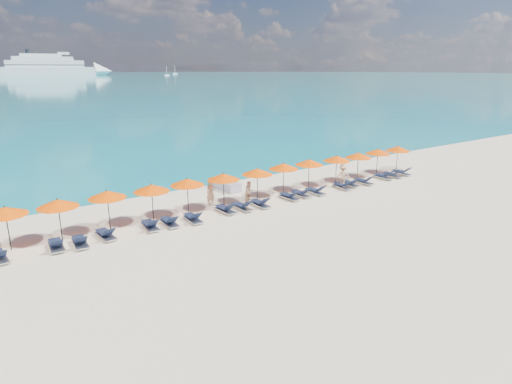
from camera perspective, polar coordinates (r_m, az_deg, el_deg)
ground at (r=24.61m, az=3.97°, el=-4.29°), size 1400.00×1400.00×0.00m
cruise_ship at (r=591.72m, az=-24.91°, el=14.83°), size 129.69×33.35×35.71m
sailboat_near at (r=531.40m, az=-11.81°, el=15.06°), size 5.87×1.96×10.77m
sailboat_far at (r=649.88m, az=-10.75°, el=15.28°), size 6.90×2.30×12.64m
jetski at (r=31.48m, az=-3.93°, el=1.04°), size 1.07×2.68×0.94m
beachgoer_a at (r=27.68m, az=-6.07°, el=-0.12°), size 0.65×0.44×1.73m
beachgoer_b at (r=28.22m, az=-0.90°, el=-0.01°), size 0.76×0.52×1.45m
beachgoer_c at (r=32.67m, az=11.49°, el=2.17°), size 1.21×1.07×1.73m
umbrella_1 at (r=23.73m, az=-30.48°, el=-2.21°), size 2.10×2.10×2.28m
umbrella_2 at (r=23.85m, az=-24.94°, el=-1.37°), size 2.10×2.10×2.28m
umbrella_3 at (r=24.51m, az=-19.25°, el=-0.30°), size 2.10×2.10×2.28m
umbrella_4 at (r=25.10m, az=-13.78°, el=0.52°), size 2.10×2.10×2.28m
umbrella_5 at (r=26.01m, az=-9.17°, el=1.33°), size 2.10×2.10×2.28m
umbrella_6 at (r=27.03m, az=-4.36°, el=2.06°), size 2.10×2.10×2.28m
umbrella_7 at (r=28.31m, az=0.18°, el=2.75°), size 2.10×2.10×2.28m
umbrella_8 at (r=29.92m, az=3.70°, el=3.46°), size 2.10×2.10×2.28m
umbrella_9 at (r=31.40m, az=7.11°, el=3.97°), size 2.10×2.10×2.28m
umbrella_10 at (r=33.07m, az=10.72°, el=4.44°), size 2.10×2.10×2.28m
umbrella_11 at (r=34.63m, az=13.51°, el=4.79°), size 2.10×2.10×2.28m
umbrella_12 at (r=36.63m, az=15.97°, el=5.22°), size 2.10×2.10×2.28m
umbrella_13 at (r=38.43m, az=18.40°, el=5.51°), size 2.10×2.10×2.28m
lounger_3 at (r=23.36m, az=-25.10°, el=-6.39°), size 0.71×1.73×0.66m
lounger_4 at (r=23.30m, az=-22.41°, el=-6.12°), size 0.73×1.74×0.66m
lounger_5 at (r=23.83m, az=-19.40°, el=-5.31°), size 0.77×1.75×0.66m
lounger_6 at (r=24.45m, az=-13.93°, el=-4.30°), size 0.74×1.74×0.66m
lounger_7 at (r=24.73m, az=-11.45°, el=-3.91°), size 0.68×1.72×0.66m
lounger_8 at (r=25.12m, az=-8.42°, el=-3.43°), size 0.69×1.73×0.66m
lounger_9 at (r=26.46m, az=-4.10°, el=-2.27°), size 0.71×1.73×0.66m
lounger_10 at (r=26.91m, az=-1.84°, el=-1.92°), size 0.72×1.73×0.66m
lounger_11 at (r=27.50m, az=0.55°, el=-1.50°), size 0.66×1.71×0.66m
lounger_12 at (r=29.10m, az=4.46°, el=-0.55°), size 0.72×1.73×0.66m
lounger_13 at (r=29.83m, az=5.99°, el=-0.17°), size 0.64×1.71×0.66m
lounger_14 at (r=30.53m, az=7.96°, el=0.14°), size 0.67×1.72×0.66m
lounger_15 at (r=32.20m, az=11.45°, el=0.82°), size 0.77×1.75×0.66m
lounger_16 at (r=33.06m, az=12.45°, el=1.16°), size 0.72×1.74×0.66m
lounger_17 at (r=33.91m, az=14.16°, el=1.42°), size 0.65×1.71×0.66m
lounger_18 at (r=35.90m, az=16.61°, el=2.04°), size 0.65×1.71×0.66m
lounger_19 at (r=36.73m, az=17.74°, el=2.26°), size 0.71×1.73×0.66m
lounger_20 at (r=37.76m, az=18.84°, el=2.52°), size 0.62×1.70×0.66m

